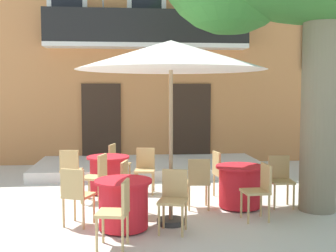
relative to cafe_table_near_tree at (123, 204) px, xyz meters
name	(u,v)px	position (x,y,z in m)	size (l,w,h in m)	color
ground_plane	(118,212)	(-0.10, 0.94, -0.39)	(120.00, 120.00, 0.00)	beige
building_facade	(144,41)	(0.64, 7.93, 3.36)	(13.00, 5.09, 7.50)	#CC844C
entrance_step_platform	(150,167)	(0.64, 4.66, -0.27)	(5.80, 2.57, 0.25)	silver
cafe_table_near_tree	(123,204)	(0.00, 0.00, 0.00)	(0.86, 0.86, 0.76)	red
cafe_chair_near_tree_0	(174,196)	(0.74, -0.14, 0.14)	(0.50, 0.50, 0.91)	tan
cafe_chair_near_tree_1	(130,184)	(0.11, 0.75, 0.14)	(0.49, 0.49, 0.91)	tan
cafe_chair_near_tree_2	(76,193)	(-0.72, 0.22, 0.14)	(0.52, 0.52, 0.91)	tan
cafe_chair_near_tree_3	(118,209)	(-0.07, -0.75, 0.14)	(0.47, 0.47, 0.91)	tan
cafe_table_middle	(240,186)	(2.06, 1.01, 0.00)	(0.86, 0.86, 0.76)	red
cafe_chair_middle_0	(260,188)	(2.18, 0.27, 0.14)	(0.42, 0.42, 0.91)	tan
cafe_chair_middle_1	(280,177)	(2.81, 1.05, 0.14)	(0.42, 0.42, 0.91)	tan
cafe_chair_middle_2	(222,171)	(1.89, 1.75, 0.14)	(0.45, 0.45, 0.91)	tan
cafe_chair_middle_3	(198,180)	(1.30, 0.98, 0.14)	(0.42, 0.42, 0.91)	tan
cafe_table_front	(108,174)	(-0.33, 2.36, 0.00)	(0.86, 0.86, 0.76)	red
cafe_chair_front_0	(71,168)	(-1.08, 2.36, 0.14)	(0.44, 0.44, 0.91)	tan
cafe_chair_front_1	(97,175)	(-0.50, 1.62, 0.14)	(0.51, 0.51, 0.91)	tan
cafe_chair_front_2	(145,167)	(0.43, 2.33, 0.14)	(0.45, 0.45, 0.91)	tan
cafe_chair_front_3	(117,161)	(-0.17, 3.09, 0.14)	(0.50, 0.50, 0.91)	tan
cafe_umbrella	(171,56)	(0.74, 0.20, 2.22)	(2.90, 2.90, 2.85)	#997A56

